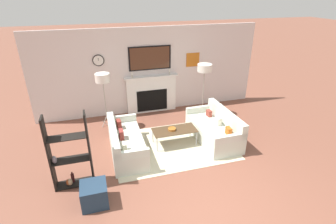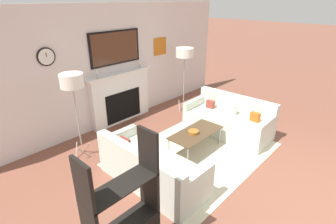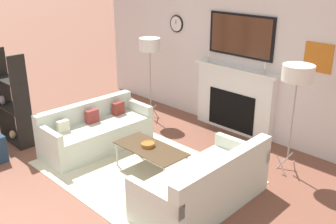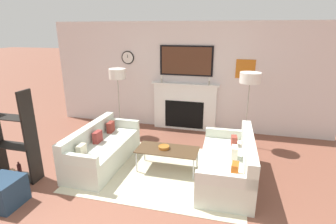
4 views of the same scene
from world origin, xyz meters
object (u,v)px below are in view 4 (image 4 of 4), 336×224
Objects in this scene: couch_left at (102,150)px; floor_lamp_left at (117,75)px; decorative_bowl at (164,147)px; couch_right at (229,165)px; ottoman at (4,192)px; shelf_unit at (12,141)px; floor_lamp_right at (250,79)px; coffee_table at (167,151)px.

floor_lamp_left reaches higher than couch_left.
couch_left reaches higher than decorative_bowl.
couch_left is 1.00× the size of couch_right.
floor_lamp_left is (-2.71, 1.55, 1.20)m from couch_right.
couch_left reaches higher than ottoman.
floor_lamp_left is at bearing 150.30° from couch_right.
couch_right is at bearing -29.70° from floor_lamp_left.
couch_right is 3.71m from shelf_unit.
floor_lamp_left is 2.66m from shelf_unit.
floor_lamp_right reaches higher than couch_right.
shelf_unit is at bearing 120.14° from ottoman.
floor_lamp_right is at bearing -0.00° from floor_lamp_left.
shelf_unit is (-0.87, -2.39, -0.77)m from floor_lamp_left.
coffee_table is 2.44m from floor_lamp_left.
floor_lamp_left is (-1.54, 1.46, 1.03)m from decorative_bowl.
ottoman is at bearing -154.56° from couch_right.
couch_right is at bearing -3.78° from coffee_table.
shelf_unit is 0.92m from ottoman.
decorative_bowl is (1.22, 0.08, 0.17)m from couch_left.
floor_lamp_left is (-0.32, 1.55, 1.20)m from couch_left.
floor_lamp_right is 1.03× the size of shelf_unit.
couch_right is 2.00m from floor_lamp_right.
decorative_bowl is at bearing 21.12° from shelf_unit.
couch_right is 8.92× the size of decorative_bowl.
floor_lamp_right is (1.48, 1.46, 1.07)m from decorative_bowl.
couch_left is at bearing -176.12° from decorative_bowl.
shelf_unit is at bearing -144.56° from couch_left.
couch_right is 3.34m from floor_lamp_left.
floor_lamp_left is 3.38× the size of ottoman.
coffee_table is 2.34m from floor_lamp_right.
floor_lamp_right reaches higher than coffee_table.
couch_left is 1.29m from coffee_table.
ottoman is at bearing -117.78° from couch_left.
couch_right is (2.39, -0.00, 0.00)m from couch_left.
couch_left is at bearing 62.22° from ottoman.
floor_lamp_left is at bearing 81.06° from ottoman.
floor_lamp_left is at bearing 137.43° from coffee_table.
decorative_bowl reaches higher than ottoman.
decorative_bowl reaches higher than coffee_table.
couch_left is at bearing -176.77° from coffee_table.
floor_lamp_right is at bearing 44.60° from decorative_bowl.
couch_right is at bearing 25.44° from ottoman.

